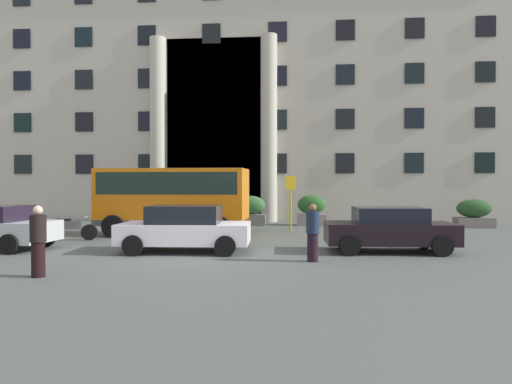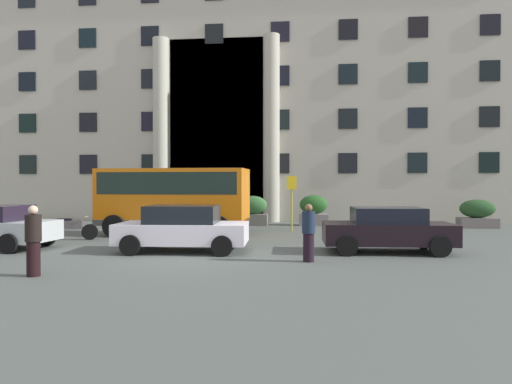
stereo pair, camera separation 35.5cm
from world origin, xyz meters
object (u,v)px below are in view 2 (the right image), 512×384
Objects in this scene: bus_stop_sign at (292,197)px; hedge_planter_east at (477,214)px; motorcycle_far_end at (200,230)px; hedge_planter_entrance_right at (253,211)px; pedestrian_woman_dark_dress at (309,233)px; orange_minibus at (174,196)px; pedestrian_woman_with_bag at (33,241)px; parked_coupe_end at (183,228)px; parked_compact_extra at (387,229)px; hedge_planter_far_east at (161,211)px; scooter_by_planter at (68,228)px; hedge_planter_entrance_left at (313,211)px.

bus_stop_sign is 1.41× the size of hedge_planter_east.
hedge_planter_east reaches higher than motorcycle_far_end.
pedestrian_woman_dark_dress is at bearing -76.16° from hedge_planter_entrance_right.
hedge_planter_entrance_right is (2.77, 4.85, -0.91)m from orange_minibus.
pedestrian_woman_with_bag is (-3.60, -13.68, 0.09)m from hedge_planter_entrance_right.
parked_compact_extra is at bearing 1.96° from parked_coupe_end.
pedestrian_woman_dark_dress is (-8.24, -10.80, 0.12)m from hedge_planter_east.
scooter_by_planter is (-1.49, -6.76, -0.25)m from hedge_planter_far_east.
motorcycle_far_end is (-6.30, 1.68, -0.26)m from parked_compact_extra.
orange_minibus is at bearing 106.64° from parked_coupe_end.
hedge_planter_entrance_right reaches higher than hedge_planter_east.
motorcycle_far_end is at bearing -118.72° from hedge_planter_entrance_left.
hedge_planter_entrance_right is 0.37× the size of parked_coupe_end.
hedge_planter_entrance_left reaches higher than hedge_planter_east.
pedestrian_woman_with_bag is at bearing -115.43° from hedge_planter_entrance_left.
scooter_by_planter is at bearing -141.83° from hedge_planter_entrance_left.
hedge_planter_east is 1.08× the size of pedestrian_woman_with_bag.
hedge_planter_entrance_right reaches higher than scooter_by_planter.
parked_compact_extra reaches higher than scooter_by_planter.
hedge_planter_far_east is 0.54× the size of parked_compact_extra.
hedge_planter_far_east is 7.99m from motorcycle_far_end.
orange_minibus is 5.25m from bus_stop_sign.
motorcycle_far_end is at bearing 163.63° from parked_compact_extra.
orange_minibus is 2.46× the size of bus_stop_sign.
parked_coupe_end is at bearing -68.81° from hedge_planter_far_east.
orange_minibus is 14.52m from hedge_planter_east.
pedestrian_woman_with_bag is at bearing -93.76° from orange_minibus.
parked_coupe_end is 2.59× the size of pedestrian_woman_dark_dress.
parked_compact_extra is (6.36, 0.46, -0.02)m from parked_coupe_end.
bus_stop_sign is 9.38m from scooter_by_planter.
pedestrian_woman_dark_dress reaches higher than hedge_planter_entrance_right.
parked_compact_extra is at bearing -60.18° from hedge_planter_entrance_right.
bus_stop_sign is 7.48m from parked_coupe_end.
parked_compact_extra reaches higher than hedge_planter_east.
orange_minibus is at bearing -119.78° from hedge_planter_entrance_right.
orange_minibus is 5.13m from hedge_planter_far_east.
hedge_planter_east is at bearing 15.94° from bus_stop_sign.
hedge_planter_east is 18.51m from scooter_by_planter.
parked_compact_extra is (9.94, -8.79, 0.01)m from hedge_planter_far_east.
parked_compact_extra is 2.51× the size of pedestrian_woman_dark_dress.
bus_stop_sign is 1.57× the size of pedestrian_woman_dark_dress.
orange_minibus reaches higher than pedestrian_woman_dark_dress.
motorcycle_far_end is (-12.09, -7.10, -0.21)m from hedge_planter_east.
hedge_planter_far_east is 6.93m from scooter_by_planter.
parked_compact_extra is 11.62m from scooter_by_planter.
pedestrian_woman_with_bag is (-0.83, -8.83, -0.82)m from orange_minibus.
scooter_by_planter is 1.30× the size of pedestrian_woman_dark_dress.
hedge_planter_east is (10.96, -0.22, -0.06)m from hedge_planter_entrance_right.
pedestrian_woman_with_bag is at bearing -137.26° from hedge_planter_east.
hedge_planter_east is 13.58m from pedestrian_woman_dark_dress.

